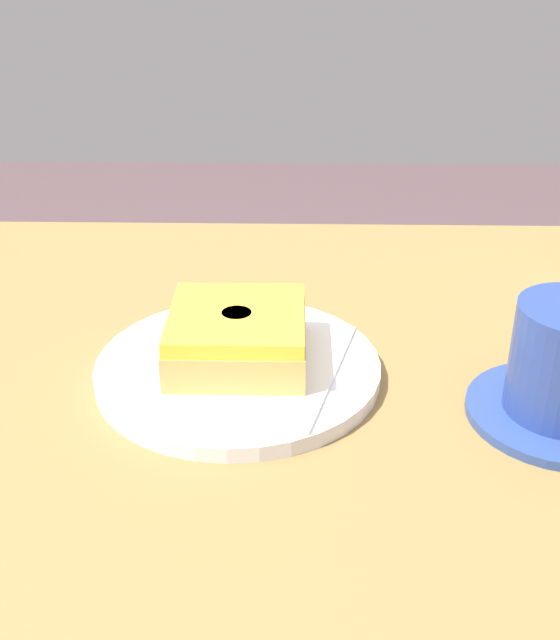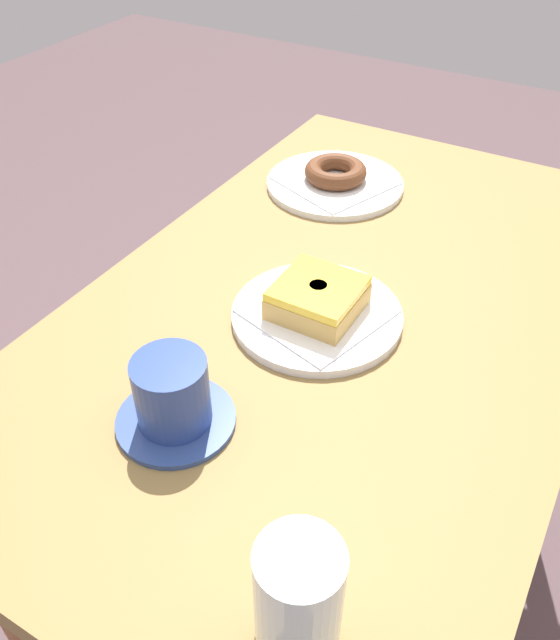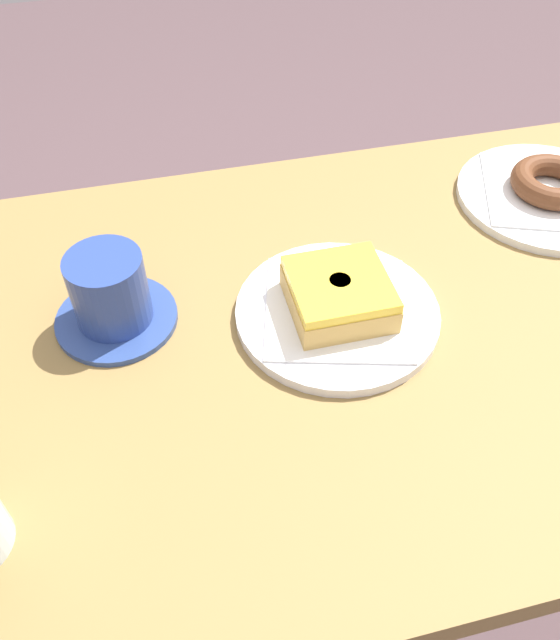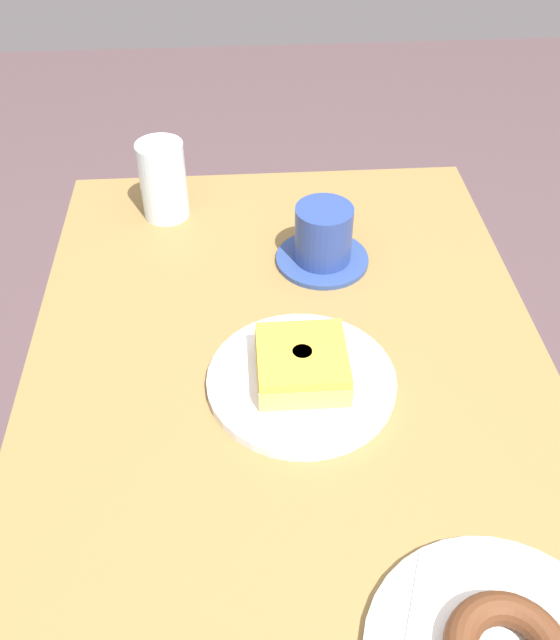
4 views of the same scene
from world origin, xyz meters
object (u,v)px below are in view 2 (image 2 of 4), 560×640
at_px(plate_glazed_square, 317,315).
at_px(water_glass, 298,599).
at_px(donut_glazed_square, 318,297).
at_px(coffee_cup, 173,397).
at_px(donut_chocolate_ring, 336,172).
at_px(plate_chocolate_ring, 335,184).

xyz_separation_m(plate_glazed_square, water_glass, (0.37, 0.18, 0.05)).
relative_size(donut_glazed_square, coffee_cup, 0.79).
distance_m(donut_chocolate_ring, coffee_cup, 0.57).
height_order(plate_glazed_square, water_glass, water_glass).
bearing_deg(plate_glazed_square, donut_chocolate_ring, -157.32).
distance_m(plate_glazed_square, donut_glazed_square, 0.03).
relative_size(plate_glazed_square, water_glass, 1.85).
xyz_separation_m(plate_glazed_square, donut_glazed_square, (0.00, 0.00, 0.03)).
distance_m(donut_glazed_square, donut_chocolate_ring, 0.36).
xyz_separation_m(plate_glazed_square, plate_chocolate_ring, (-0.33, -0.14, -0.00)).
relative_size(plate_chocolate_ring, water_glass, 1.95).
bearing_deg(donut_glazed_square, coffee_cup, -12.27).
xyz_separation_m(donut_glazed_square, coffee_cup, (0.23, -0.05, 0.01)).
distance_m(donut_glazed_square, water_glass, 0.41).
bearing_deg(donut_chocolate_ring, water_glass, 24.13).
distance_m(plate_glazed_square, plate_chocolate_ring, 0.36).
xyz_separation_m(donut_glazed_square, water_glass, (0.37, 0.18, 0.02)).
bearing_deg(water_glass, plate_chocolate_ring, -155.87).
bearing_deg(donut_glazed_square, donut_chocolate_ring, -157.32).
bearing_deg(water_glass, donut_chocolate_ring, -155.87).
bearing_deg(coffee_cup, donut_chocolate_ring, -171.22).
height_order(donut_chocolate_ring, water_glass, water_glass).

